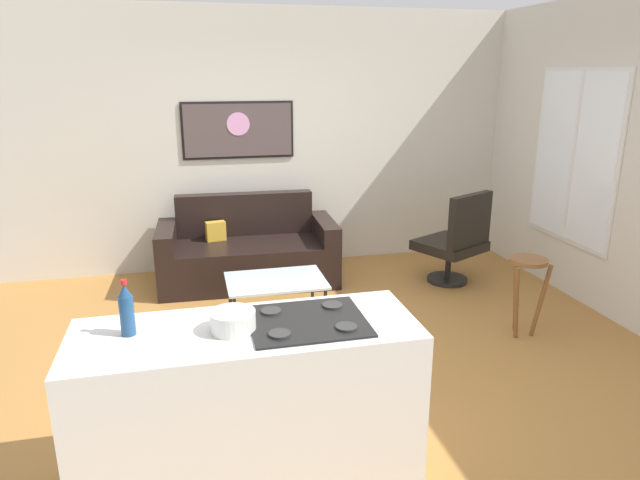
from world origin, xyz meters
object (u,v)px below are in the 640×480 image
(armchair, at_px, (457,240))
(couch, at_px, (248,254))
(bar_stool, at_px, (527,277))
(soda_bottle, at_px, (127,310))
(mixing_bowl, at_px, (233,321))
(coffee_table, at_px, (276,283))
(wall_painting, at_px, (238,130))

(armchair, bearing_deg, couch, 164.68)
(bar_stool, relative_size, soda_bottle, 2.34)
(mixing_bowl, bearing_deg, couch, 82.73)
(bar_stool, xyz_separation_m, mixing_bowl, (-2.49, -1.22, 0.43))
(coffee_table, bearing_deg, soda_bottle, -118.73)
(couch, bearing_deg, coffee_table, -83.53)
(couch, relative_size, armchair, 1.88)
(armchair, bearing_deg, coffee_table, -165.06)
(wall_painting, bearing_deg, coffee_table, -85.57)
(soda_bottle, relative_size, mixing_bowl, 1.26)
(mixing_bowl, xyz_separation_m, wall_painting, (0.39, 3.53, 0.59))
(couch, height_order, coffee_table, couch)
(wall_painting, bearing_deg, couch, -89.98)
(mixing_bowl, bearing_deg, coffee_table, 75.18)
(armchair, xyz_separation_m, wall_painting, (-2.09, 1.08, 1.06))
(couch, distance_m, bar_stool, 2.78)
(bar_stool, bearing_deg, soda_bottle, -159.00)
(soda_bottle, distance_m, wall_painting, 3.61)
(soda_bottle, bearing_deg, mixing_bowl, -8.36)
(soda_bottle, bearing_deg, armchair, 38.58)
(coffee_table, bearing_deg, wall_painting, 94.43)
(bar_stool, bearing_deg, mixing_bowl, -153.80)
(couch, distance_m, wall_painting, 1.33)
(mixing_bowl, bearing_deg, wall_painting, 83.77)
(soda_bottle, bearing_deg, coffee_table, 61.27)
(mixing_bowl, distance_m, wall_painting, 3.60)
(couch, relative_size, coffee_table, 2.16)
(armchair, height_order, wall_painting, wall_painting)
(coffee_table, distance_m, soda_bottle, 2.21)
(soda_bottle, bearing_deg, wall_painting, 75.55)
(couch, relative_size, soda_bottle, 6.37)
(armchair, relative_size, mixing_bowl, 4.25)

